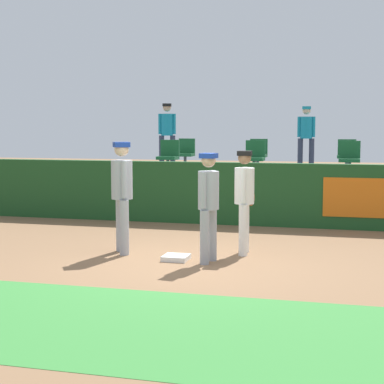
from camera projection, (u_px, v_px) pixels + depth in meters
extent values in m
plane|color=#846042|center=(191.00, 264.00, 9.97)|extent=(60.00, 60.00, 0.00)
cube|color=#388438|center=(116.00, 323.00, 6.92)|extent=(18.00, 2.80, 0.01)
cube|color=white|center=(176.00, 258.00, 10.22)|extent=(0.40, 0.40, 0.08)
cylinder|color=white|center=(245.00, 227.00, 10.83)|extent=(0.15, 0.15, 0.85)
cylinder|color=white|center=(243.00, 230.00, 10.53)|extent=(0.15, 0.15, 0.85)
cylinder|color=white|center=(244.00, 186.00, 10.61)|extent=(0.35, 0.35, 0.60)
sphere|color=#8C6647|center=(245.00, 158.00, 10.56)|extent=(0.22, 0.22, 0.22)
cube|color=black|center=(245.00, 153.00, 10.55)|extent=(0.25, 0.25, 0.08)
cylinder|color=white|center=(246.00, 184.00, 10.80)|extent=(0.09, 0.09, 0.56)
cylinder|color=white|center=(243.00, 186.00, 10.41)|extent=(0.09, 0.09, 0.56)
ellipsoid|color=brown|center=(251.00, 198.00, 10.81)|extent=(0.14, 0.21, 0.28)
cylinder|color=#9EA3AD|center=(212.00, 234.00, 10.15)|extent=(0.14, 0.14, 0.85)
cylinder|color=#9EA3AD|center=(204.00, 237.00, 9.87)|extent=(0.14, 0.14, 0.85)
cylinder|color=#9EA3AD|center=(209.00, 190.00, 9.93)|extent=(0.38, 0.38, 0.60)
sphere|color=tan|center=(209.00, 160.00, 9.89)|extent=(0.22, 0.22, 0.22)
cube|color=#193899|center=(209.00, 156.00, 9.88)|extent=(0.27, 0.27, 0.08)
cylinder|color=#9EA3AD|center=(213.00, 188.00, 10.11)|extent=(0.09, 0.09, 0.56)
cylinder|color=#9EA3AD|center=(203.00, 190.00, 9.75)|extent=(0.09, 0.09, 0.56)
cylinder|color=#9EA3AD|center=(121.00, 225.00, 10.92)|extent=(0.16, 0.16, 0.92)
cylinder|color=#9EA3AD|center=(124.00, 227.00, 10.60)|extent=(0.16, 0.16, 0.92)
cylinder|color=#9EA3AD|center=(122.00, 180.00, 10.68)|extent=(0.49, 0.49, 0.65)
sphere|color=beige|center=(122.00, 149.00, 10.63)|extent=(0.24, 0.24, 0.24)
cube|color=#193899|center=(121.00, 145.00, 10.62)|extent=(0.35, 0.35, 0.08)
cylinder|color=#9EA3AD|center=(120.00, 177.00, 10.89)|extent=(0.09, 0.09, 0.61)
cylinder|color=#9EA3AD|center=(124.00, 179.00, 10.47)|extent=(0.09, 0.09, 0.61)
cube|color=#19471E|center=(240.00, 194.00, 13.84)|extent=(18.00, 0.24, 1.36)
cube|color=orange|center=(360.00, 198.00, 13.08)|extent=(1.50, 0.02, 0.82)
cube|color=#59595E|center=(258.00, 191.00, 16.33)|extent=(18.00, 4.80, 0.97)
cylinder|color=#4C4C51|center=(346.00, 164.00, 16.29)|extent=(0.08, 0.08, 0.40)
cube|color=#19592D|center=(347.00, 157.00, 16.27)|extent=(0.46, 0.44, 0.08)
cube|color=#19592D|center=(347.00, 147.00, 16.43)|extent=(0.46, 0.06, 0.40)
cylinder|color=#4C4C51|center=(258.00, 163.00, 16.87)|extent=(0.08, 0.08, 0.40)
cube|color=#19592D|center=(258.00, 156.00, 16.85)|extent=(0.46, 0.44, 0.08)
cube|color=#19592D|center=(259.00, 146.00, 17.01)|extent=(0.46, 0.06, 0.40)
cylinder|color=#4C4C51|center=(254.00, 167.00, 15.09)|extent=(0.08, 0.08, 0.40)
cube|color=#19592D|center=(254.00, 159.00, 15.07)|extent=(0.46, 0.44, 0.08)
cube|color=#19592D|center=(255.00, 149.00, 15.23)|extent=(0.46, 0.06, 0.40)
cylinder|color=#4C4C51|center=(185.00, 162.00, 17.38)|extent=(0.08, 0.08, 0.40)
cube|color=#19592D|center=(185.00, 155.00, 17.36)|extent=(0.45, 0.44, 0.08)
cube|color=#19592D|center=(187.00, 146.00, 17.52)|extent=(0.45, 0.06, 0.40)
cylinder|color=#4C4C51|center=(349.00, 169.00, 14.53)|extent=(0.08, 0.08, 0.40)
cube|color=#19592D|center=(349.00, 160.00, 14.51)|extent=(0.47, 0.44, 0.08)
cube|color=#19592D|center=(350.00, 149.00, 14.67)|extent=(0.47, 0.06, 0.40)
cylinder|color=#4C4C51|center=(168.00, 166.00, 15.63)|extent=(0.08, 0.08, 0.40)
cube|color=#19592D|center=(168.00, 158.00, 15.61)|extent=(0.47, 0.44, 0.08)
cube|color=#19592D|center=(170.00, 148.00, 15.77)|extent=(0.47, 0.06, 0.40)
cylinder|color=#33384C|center=(173.00, 151.00, 18.82)|extent=(0.15, 0.15, 0.90)
cylinder|color=#33384C|center=(162.00, 151.00, 18.83)|extent=(0.15, 0.15, 0.90)
cylinder|color=teal|center=(167.00, 125.00, 18.74)|extent=(0.42, 0.42, 0.64)
sphere|color=tan|center=(167.00, 108.00, 18.69)|extent=(0.24, 0.24, 0.24)
cube|color=black|center=(167.00, 105.00, 18.69)|extent=(0.30, 0.30, 0.08)
cylinder|color=teal|center=(174.00, 124.00, 18.74)|extent=(0.09, 0.09, 0.60)
cylinder|color=teal|center=(160.00, 124.00, 18.75)|extent=(0.09, 0.09, 0.60)
cylinder|color=#33384C|center=(312.00, 154.00, 17.42)|extent=(0.14, 0.14, 0.84)
cylinder|color=#33384C|center=(300.00, 154.00, 17.48)|extent=(0.14, 0.14, 0.84)
cylinder|color=teal|center=(306.00, 128.00, 17.37)|extent=(0.34, 0.34, 0.59)
sphere|color=beige|center=(307.00, 110.00, 17.33)|extent=(0.22, 0.22, 0.22)
cube|color=teal|center=(307.00, 108.00, 17.32)|extent=(0.24, 0.24, 0.08)
cylinder|color=teal|center=(314.00, 127.00, 17.33)|extent=(0.09, 0.09, 0.55)
cylinder|color=teal|center=(299.00, 127.00, 17.41)|extent=(0.09, 0.09, 0.55)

